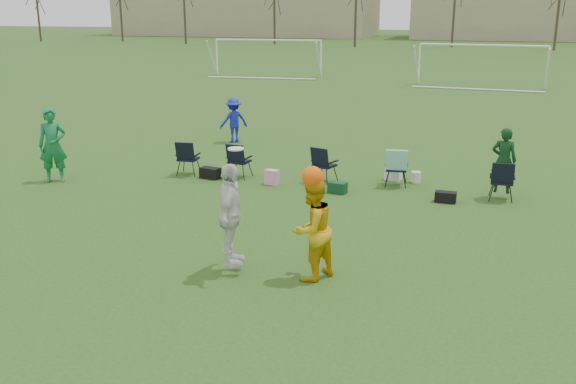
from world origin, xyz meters
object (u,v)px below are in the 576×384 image
at_px(fielder_blue, 234,120).
at_px(goal_mid, 482,53).
at_px(fielder_green_near, 53,145).
at_px(center_contest, 276,222).
at_px(goal_left, 268,47).

relative_size(fielder_blue, goal_mid, 0.21).
bearing_deg(fielder_green_near, fielder_blue, 39.13).
xyz_separation_m(fielder_blue, goal_mid, (7.85, 19.60, 1.15)).
height_order(fielder_green_near, fielder_blue, fielder_green_near).
distance_m(fielder_blue, center_contest, 11.71).
distance_m(fielder_blue, goal_left, 22.49).
bearing_deg(goal_mid, fielder_blue, -107.82).
distance_m(fielder_blue, goal_mid, 21.14).
height_order(fielder_green_near, center_contest, center_contest).
distance_m(center_contest, goal_left, 34.07).
bearing_deg(fielder_green_near, goal_left, 69.04).
bearing_deg(goal_left, fielder_blue, -79.10).
xyz_separation_m(fielder_green_near, fielder_blue, (2.65, 6.31, -0.23)).
bearing_deg(goal_mid, center_contest, -91.33).
xyz_separation_m(goal_left, goal_mid, (14.00, -2.00, 0.00)).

